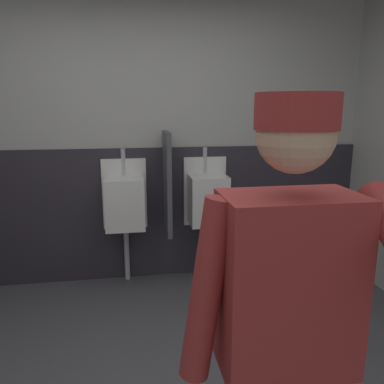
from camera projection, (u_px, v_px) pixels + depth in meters
The scene contains 6 objects.
wall_back at pixel (135, 125), 3.52m from camera, with size 4.87×0.12×2.89m, color #B2B2AD.
wainscot_band_back at pixel (138, 214), 3.63m from camera, with size 4.27×0.03×1.24m, color #2D2833.
urinal_left at pixel (125, 202), 3.44m from camera, with size 0.40×0.34×1.24m.
urinal_middle at pixel (207, 199), 3.56m from camera, with size 0.40×0.34×1.24m.
privacy_divider_panel at pixel (167, 183), 3.39m from camera, with size 0.04×0.40×0.90m, color #4C4C51.
person at pixel (286, 323), 1.18m from camera, with size 0.62×0.60×1.65m.
Camera 1 is at (-0.08, -1.72, 1.61)m, focal length 36.18 mm.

